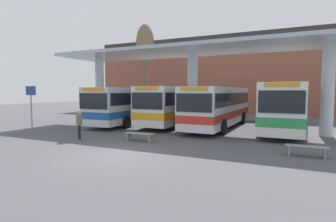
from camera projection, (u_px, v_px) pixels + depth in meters
ground_plane at (116, 156)px, 11.32m from camera, size 100.00×100.00×0.00m
townhouse_backdrop at (233, 67)px, 33.30m from camera, size 40.00×0.58×10.12m
station_canopy at (193, 60)px, 19.76m from camera, size 22.73×5.54×6.03m
transit_bus_left_bay at (135, 103)px, 23.38m from camera, size 2.96×11.34×3.10m
transit_bus_center_bay at (179, 103)px, 22.66m from camera, size 2.86×11.40×3.15m
transit_bus_right_bay at (220, 105)px, 20.37m from camera, size 2.93×11.28×3.10m
transit_bus_far_right_bay at (283, 105)px, 18.85m from camera, size 2.76×11.46×3.30m
waiting_bench_near_pillar at (307, 149)px, 11.21m from camera, size 1.70×0.44×0.46m
waiting_bench_mid_platform at (139, 135)px, 14.73m from camera, size 1.75×0.44×0.46m
info_sign_platform at (31, 100)px, 17.55m from camera, size 0.90×0.09×3.16m
pedestrian_waiting at (79, 121)px, 15.30m from camera, size 0.58×0.46×1.74m
poplar_tree_behind_left at (145, 46)px, 28.37m from camera, size 1.98×1.98×10.07m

